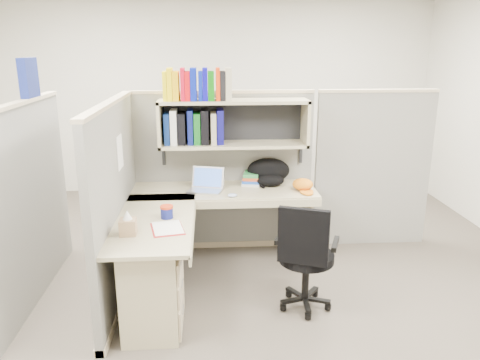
{
  "coord_description": "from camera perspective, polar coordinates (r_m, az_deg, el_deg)",
  "views": [
    {
      "loc": [
        -0.13,
        -3.67,
        2.04
      ],
      "look_at": [
        0.13,
        0.25,
        0.91
      ],
      "focal_mm": 35.0,
      "sensor_mm": 36.0,
      "label": 1
    }
  ],
  "objects": [
    {
      "name": "ground",
      "position": [
        4.2,
        -1.6,
        -13.04
      ],
      "size": [
        6.0,
        6.0,
        0.0
      ],
      "primitive_type": "plane",
      "color": "#3B352E",
      "rests_on": "ground"
    },
    {
      "name": "room_shell",
      "position": [
        3.69,
        -1.8,
        9.49
      ],
      "size": [
        6.0,
        6.0,
        6.0
      ],
      "color": "beige",
      "rests_on": "ground"
    },
    {
      "name": "cubicle",
      "position": [
        4.28,
        -6.86,
        0.58
      ],
      "size": [
        3.79,
        1.84,
        1.95
      ],
      "color": "slate",
      "rests_on": "ground"
    },
    {
      "name": "desk",
      "position": [
        3.75,
        -7.8,
        -9.38
      ],
      "size": [
        1.74,
        1.75,
        0.73
      ],
      "color": "gray",
      "rests_on": "ground"
    },
    {
      "name": "laptop",
      "position": [
        4.36,
        -4.29,
        -0.01
      ],
      "size": [
        0.38,
        0.38,
        0.22
      ],
      "primitive_type": null,
      "rotation": [
        0.0,
        0.0,
        -0.27
      ],
      "color": "#B5B5B9",
      "rests_on": "desk"
    },
    {
      "name": "backpack",
      "position": [
        4.58,
        3.57,
        1.0
      ],
      "size": [
        0.45,
        0.36,
        0.25
      ],
      "primitive_type": null,
      "rotation": [
        0.0,
        0.0,
        0.1
      ],
      "color": "black",
      "rests_on": "desk"
    },
    {
      "name": "orange_cap",
      "position": [
        4.45,
        7.66,
        -0.52
      ],
      "size": [
        0.23,
        0.26,
        0.11
      ],
      "primitive_type": null,
      "rotation": [
        0.0,
        0.0,
        0.17
      ],
      "color": "orange",
      "rests_on": "desk"
    },
    {
      "name": "snack_canister",
      "position": [
        3.74,
        -8.92,
        -3.84
      ],
      "size": [
        0.1,
        0.1,
        0.1
      ],
      "color": "navy",
      "rests_on": "desk"
    },
    {
      "name": "tissue_box",
      "position": [
        3.46,
        -13.53,
        -5.05
      ],
      "size": [
        0.12,
        0.12,
        0.18
      ],
      "primitive_type": null,
      "rotation": [
        0.0,
        0.0,
        0.03
      ],
      "color": "tan",
      "rests_on": "desk"
    },
    {
      "name": "mouse",
      "position": [
        4.21,
        -0.94,
        -1.88
      ],
      "size": [
        0.09,
        0.06,
        0.03
      ],
      "primitive_type": "ellipsoid",
      "rotation": [
        0.0,
        0.0,
        -0.04
      ],
      "color": "#96A8D5",
      "rests_on": "desk"
    },
    {
      "name": "paper_cup",
      "position": [
        4.57,
        -2.41,
        0.03
      ],
      "size": [
        0.09,
        0.09,
        0.11
      ],
      "primitive_type": "cylinder",
      "rotation": [
        0.0,
        0.0,
        -0.3
      ],
      "color": "silver",
      "rests_on": "desk"
    },
    {
      "name": "book_stack",
      "position": [
        4.6,
        1.41,
        0.23
      ],
      "size": [
        0.21,
        0.26,
        0.11
      ],
      "primitive_type": null,
      "rotation": [
        0.0,
        0.0,
        -0.19
      ],
      "color": "gray",
      "rests_on": "desk"
    },
    {
      "name": "loose_paper",
      "position": [
        3.56,
        -8.81,
        -5.77
      ],
      "size": [
        0.26,
        0.32,
        0.0
      ],
      "primitive_type": null,
      "rotation": [
        0.0,
        0.0,
        0.21
      ],
      "color": "white",
      "rests_on": "desk"
    },
    {
      "name": "task_chair",
      "position": [
        3.78,
        7.93,
        -11.18
      ],
      "size": [
        0.53,
        0.49,
        0.91
      ],
      "color": "black",
      "rests_on": "ground"
    }
  ]
}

